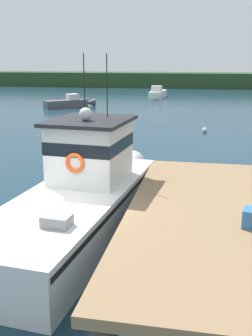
{
  "coord_description": "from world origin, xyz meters",
  "views": [
    {
      "loc": [
        3.47,
        -9.09,
        4.64
      ],
      "look_at": [
        1.2,
        2.62,
        1.4
      ],
      "focal_mm": 43.0,
      "sensor_mm": 36.0,
      "label": 1
    }
  ],
  "objects": [
    {
      "name": "moored_boat_near_channel",
      "position": [
        -9.64,
        29.07,
        0.45
      ],
      "size": [
        4.62,
        4.17,
        1.32
      ],
      "color": "#4C4C51",
      "rests_on": "ground"
    },
    {
      "name": "mooring_buoy_channel_marker",
      "position": [
        3.58,
        17.38,
        0.17
      ],
      "size": [
        0.33,
        0.33,
        0.33
      ],
      "primitive_type": "sphere",
      "color": "silver",
      "rests_on": "ground"
    },
    {
      "name": "main_fishing_boat",
      "position": [
        0.26,
        1.18,
        1.01
      ],
      "size": [
        3.3,
        9.93,
        4.8
      ],
      "color": "white",
      "rests_on": "ground"
    },
    {
      "name": "mooring_buoy_outer",
      "position": [
        -6.08,
        17.72,
        0.2
      ],
      "size": [
        0.41,
        0.41,
        0.41
      ],
      "primitive_type": "sphere",
      "color": "silver",
      "rests_on": "ground"
    },
    {
      "name": "moored_boat_outer_mooring",
      "position": [
        -2.27,
        40.83,
        0.51
      ],
      "size": [
        1.76,
        5.94,
        1.5
      ],
      "color": "white",
      "rests_on": "ground"
    },
    {
      "name": "far_shoreline",
      "position": [
        0.0,
        62.0,
        1.2
      ],
      "size": [
        120.0,
        8.0,
        2.4
      ],
      "primitive_type": "cube",
      "color": "#284723",
      "rests_on": "ground"
    },
    {
      "name": "ground_plane",
      "position": [
        0.0,
        0.0,
        0.0
      ],
      "size": [
        200.0,
        200.0,
        0.0
      ],
      "primitive_type": "plane",
      "color": "#193847"
    }
  ]
}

